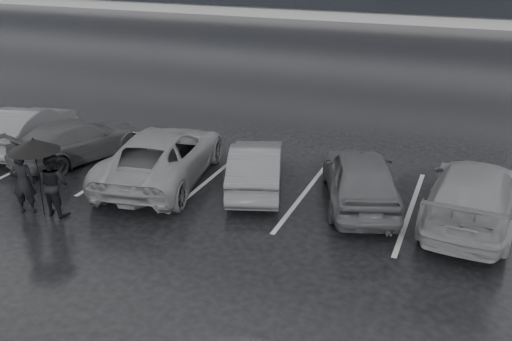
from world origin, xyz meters
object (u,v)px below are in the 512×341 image
object	(u,v)px
car_west_c	(78,140)
pedestrian_left	(23,183)
car_west_a	(256,166)
car_west_d	(27,128)
car_west_b	(162,155)
car_main	(360,177)
pedestrian_right	(53,184)
car_east	(473,194)

from	to	relation	value
car_west_c	pedestrian_left	bearing A→B (deg)	124.62
car_west_a	car_west_d	bearing A→B (deg)	-20.23
car_west_b	car_west_c	bearing A→B (deg)	-17.90
car_west_d	car_main	bearing A→B (deg)	167.35
car_west_a	pedestrian_right	size ratio (longest dim) A/B	2.41
car_west_d	pedestrian_right	world-z (taller)	pedestrian_right
car_west_a	car_west_c	xyz separation A→B (m)	(-5.91, -0.01, -0.01)
car_main	pedestrian_right	distance (m)	7.65
car_west_c	pedestrian_left	world-z (taller)	pedestrian_left
car_main	car_west_d	world-z (taller)	car_main
car_west_c	car_main	bearing A→B (deg)	-162.92
car_main	car_east	bearing A→B (deg)	161.47
car_west_c	car_west_d	world-z (taller)	car_west_d
car_west_b	car_west_d	xyz separation A→B (m)	(-5.40, 0.63, -0.05)
car_west_a	car_west_d	size ratio (longest dim) A/B	0.93
car_west_d	pedestrian_right	distance (m)	5.35
car_east	car_main	bearing A→B (deg)	4.26
pedestrian_right	car_west_b	bearing A→B (deg)	-107.62
car_west_a	car_west_b	xyz separation A→B (m)	(-2.65, -0.45, 0.09)
car_main	car_west_d	bearing A→B (deg)	-19.55
car_main	car_east	distance (m)	2.71
car_east	pedestrian_right	world-z (taller)	pedestrian_right
car_west_c	car_east	distance (m)	11.46
car_west_d	car_east	xyz separation A→B (m)	(13.60, -0.05, 0.03)
car_west_a	pedestrian_left	size ratio (longest dim) A/B	2.41
pedestrian_left	pedestrian_right	bearing A→B (deg)	174.39
car_west_b	car_east	distance (m)	8.22
car_west_a	car_west_b	bearing A→B (deg)	-9.31
car_west_d	pedestrian_right	size ratio (longest dim) A/B	2.58
car_west_a	car_west_c	bearing A→B (deg)	-18.88
pedestrian_left	car_main	bearing A→B (deg)	-176.35
car_west_d	car_east	world-z (taller)	car_east
car_west_b	car_west_a	bearing A→B (deg)	179.46
car_west_d	pedestrian_left	xyz separation A→B (m)	(3.31, -3.72, 0.12)
car_main	car_west_a	size ratio (longest dim) A/B	1.10
car_west_b	car_west_d	bearing A→B (deg)	-16.82
car_west_a	car_east	size ratio (longest dim) A/B	0.79
car_west_b	car_west_d	distance (m)	5.44
car_west_d	pedestrian_left	size ratio (longest dim) A/B	2.58
car_west_c	pedestrian_right	xyz separation A→B (m)	(1.91, -3.31, 0.18)
car_west_c	pedestrian_right	bearing A→B (deg)	136.28
car_west_d	pedestrian_left	distance (m)	4.98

